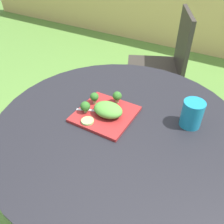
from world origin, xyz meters
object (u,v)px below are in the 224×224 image
Objects in this scene: drinking_glass at (192,115)px; fork at (97,111)px; salad_plate at (105,114)px; patio_chair at (166,59)px.

drinking_glass is 0.40m from fork.
salad_plate is 1.66× the size of fork.
patio_chair reaches higher than fork.
patio_chair is 3.67× the size of salad_plate.
fork is at bearing -88.30° from patio_chair.
fork is (-0.38, -0.14, -0.04)m from drinking_glass.
salad_plate is 0.37m from drinking_glass.
patio_chair is 7.69× the size of drinking_glass.
drinking_glass is (0.34, 0.13, 0.05)m from salad_plate.
salad_plate is at bearing -86.25° from patio_chair.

